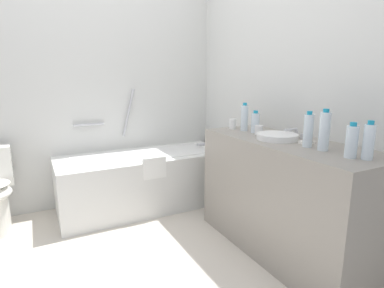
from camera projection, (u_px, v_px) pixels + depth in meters
name	position (u px, v px, depth m)	size (l,w,h in m)	color
ground_plane	(131.00, 269.00, 2.18)	(3.75, 3.75, 0.00)	beige
wall_back_tiled	(86.00, 91.00, 3.15)	(3.15, 0.10, 2.37)	silver
wall_right_mirror	(293.00, 94.00, 2.57)	(0.10, 3.11, 2.37)	silver
bathtub	(145.00, 178.00, 3.20)	(1.70, 0.69, 1.20)	silver
vanity_counter	(284.00, 197.00, 2.33)	(0.55, 1.44, 0.87)	gray
sink_basin	(277.00, 137.00, 2.28)	(0.30, 0.30, 0.04)	white
sink_faucet	(295.00, 133.00, 2.35)	(0.13, 0.15, 0.07)	silver
water_bottle_0	(244.00, 118.00, 2.63)	(0.06, 0.06, 0.24)	silver
water_bottle_1	(369.00, 142.00, 1.71)	(0.06, 0.06, 0.22)	silver
water_bottle_2	(308.00, 130.00, 2.02)	(0.06, 0.06, 0.24)	silver
water_bottle_3	(324.00, 131.00, 1.92)	(0.07, 0.07, 0.26)	silver
water_bottle_4	(352.00, 141.00, 1.75)	(0.07, 0.07, 0.20)	silver
water_bottle_5	(255.00, 123.00, 2.54)	(0.07, 0.07, 0.18)	silver
drinking_glass_0	(259.00, 130.00, 2.46)	(0.06, 0.06, 0.08)	white
drinking_glass_1	(233.00, 124.00, 2.73)	(0.06, 0.06, 0.09)	white
soap_dish	(306.00, 142.00, 2.13)	(0.09, 0.06, 0.02)	white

